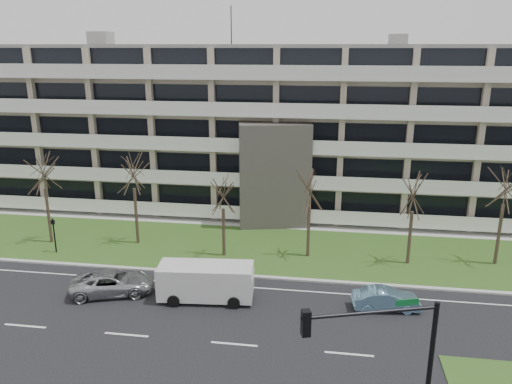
% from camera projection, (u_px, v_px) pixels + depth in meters
% --- Properties ---
extents(ground, '(160.00, 160.00, 0.00)m').
position_uv_depth(ground, '(234.00, 344.00, 26.39)').
color(ground, black).
rests_on(ground, ground).
extents(grass_verge, '(90.00, 10.00, 0.06)m').
position_uv_depth(grass_verge, '(266.00, 249.00, 38.71)').
color(grass_verge, '#31551C').
rests_on(grass_verge, ground).
extents(curb, '(90.00, 0.35, 0.12)m').
position_uv_depth(curb, '(256.00, 277.00, 33.96)').
color(curb, '#B2B2AD').
rests_on(curb, ground).
extents(sidewalk, '(90.00, 2.00, 0.08)m').
position_uv_depth(sidewalk, '(274.00, 224.00, 43.93)').
color(sidewalk, '#B2B2AD').
rests_on(sidewalk, ground).
extents(lane_edge_line, '(90.00, 0.12, 0.01)m').
position_uv_depth(lane_edge_line, '(253.00, 288.00, 32.55)').
color(lane_edge_line, white).
rests_on(lane_edge_line, ground).
extents(apartment_building, '(60.50, 15.10, 18.75)m').
position_uv_depth(apartment_building, '(283.00, 127.00, 48.26)').
color(apartment_building, beige).
rests_on(apartment_building, ground).
extents(silver_pickup, '(5.62, 3.82, 1.43)m').
position_uv_depth(silver_pickup, '(112.00, 283.00, 31.61)').
color(silver_pickup, '#A7AAAE').
rests_on(silver_pickup, ground).
extents(blue_sedan, '(4.11, 1.83, 1.31)m').
position_uv_depth(blue_sedan, '(386.00, 299.00, 29.70)').
color(blue_sedan, '#6D9CBD').
rests_on(blue_sedan, ground).
extents(white_van, '(6.00, 2.80, 2.26)m').
position_uv_depth(white_van, '(207.00, 279.00, 30.73)').
color(white_van, silver).
rests_on(white_van, ground).
extents(traffic_signal, '(5.18, 1.89, 6.25)m').
position_uv_depth(traffic_signal, '(388.00, 353.00, 18.81)').
color(traffic_signal, black).
rests_on(traffic_signal, ground).
extents(pedestrian_signal, '(0.31, 0.27, 2.77)m').
position_uv_depth(pedestrian_signal, '(54.00, 231.00, 37.52)').
color(pedestrian_signal, black).
rests_on(pedestrian_signal, ground).
extents(tree_1, '(4.04, 4.04, 8.07)m').
position_uv_depth(tree_1, '(42.00, 166.00, 38.24)').
color(tree_1, '#382B21').
rests_on(tree_1, ground).
extents(tree_2, '(4.08, 4.08, 8.15)m').
position_uv_depth(tree_2, '(133.00, 166.00, 38.06)').
color(tree_2, '#382B21').
rests_on(tree_2, ground).
extents(tree_3, '(3.32, 3.32, 6.64)m').
position_uv_depth(tree_3, '(223.00, 190.00, 36.05)').
color(tree_3, '#382B21').
rests_on(tree_3, ground).
extents(tree_4, '(3.52, 3.52, 7.04)m').
position_uv_depth(tree_4, '(310.00, 186.00, 35.84)').
color(tree_4, '#382B21').
rests_on(tree_4, ground).
extents(tree_5, '(3.55, 3.55, 7.11)m').
position_uv_depth(tree_5, '(414.00, 190.00, 34.59)').
color(tree_5, '#382B21').
rests_on(tree_5, ground).
extents(tree_6, '(4.05, 4.05, 8.10)m').
position_uv_depth(tree_6, '(507.00, 180.00, 34.26)').
color(tree_6, '#382B21').
rests_on(tree_6, ground).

